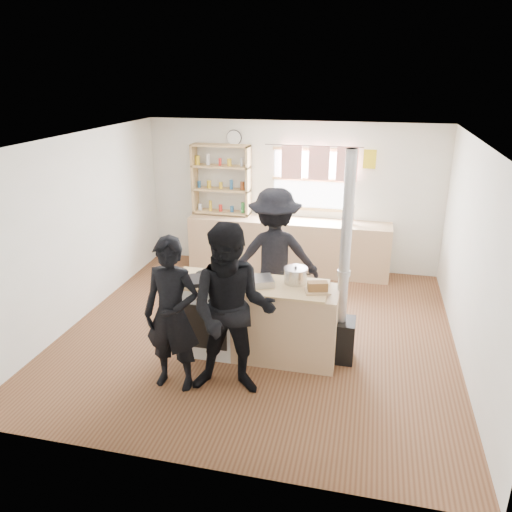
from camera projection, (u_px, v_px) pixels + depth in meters
name	position (u px, v px, depth m)	size (l,w,h in m)	color
ground	(259.00, 331.00, 6.65)	(5.00, 5.00, 0.01)	brown
back_counter	(288.00, 246.00, 8.51)	(3.40, 0.55, 0.90)	tan
shelving_unit	(221.00, 179.00, 8.51)	(1.00, 0.28, 1.20)	tan
thermos	(351.00, 214.00, 8.08)	(0.10, 0.10, 0.33)	silver
cooking_island	(261.00, 320.00, 5.95)	(1.97, 0.64, 0.93)	white
skillet_greens	(194.00, 280.00, 5.82)	(0.35, 0.35, 0.05)	black
roast_tray	(259.00, 281.00, 5.77)	(0.40, 0.39, 0.08)	silver
stockpot_stove	(226.00, 268.00, 6.05)	(0.21, 0.21, 0.17)	#BDBDBF
stockpot_counter	(296.00, 275.00, 5.79)	(0.28, 0.28, 0.21)	#B6B6B8
bread_board	(318.00, 288.00, 5.56)	(0.32, 0.27, 0.12)	tan
flue_heater	(341.00, 309.00, 5.80)	(0.35, 0.35, 2.50)	black
person_near_left	(172.00, 315.00, 5.23)	(0.62, 0.41, 1.70)	black
person_near_right	(232.00, 312.00, 5.10)	(0.91, 0.71, 1.88)	black
person_far	(274.00, 257.00, 6.63)	(1.20, 0.69, 1.86)	black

